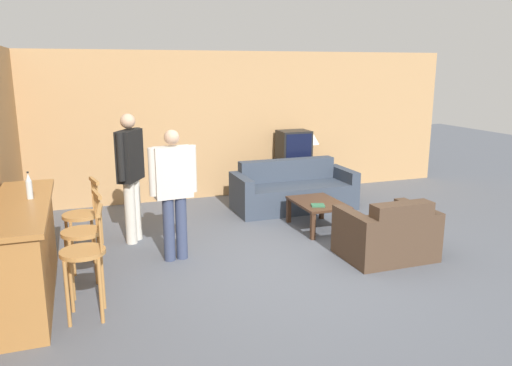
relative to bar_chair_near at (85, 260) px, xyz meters
The scene contains 16 objects.
ground_plane 2.44m from the bar_chair_near, 11.20° to the left, with size 24.00×24.00×0.00m, color #565B66.
wall_back 4.71m from the bar_chair_near, 60.05° to the left, with size 9.40×0.08×2.60m.
bar_counter 0.85m from the bar_chair_near, 132.21° to the left, with size 0.55×2.15×1.01m.
bar_chair_near is the anchor object (origin of this frame).
bar_chair_mid 0.60m from the bar_chair_near, 90.01° to the left, with size 0.47×0.47×1.07m.
bar_chair_far 1.24m from the bar_chair_near, 90.01° to the left, with size 0.49×0.49×1.07m.
couch_far 4.37m from the bar_chair_near, 39.94° to the left, with size 2.01×0.86×0.79m.
armchair_near 3.57m from the bar_chair_near, ahead, with size 1.08×0.82×0.77m.
coffee_table 3.67m from the bar_chair_near, 27.42° to the left, with size 0.64×0.92×0.41m.
tv_unit 5.25m from the bar_chair_near, 44.56° to the left, with size 1.05×0.44×0.64m.
tv 5.25m from the bar_chair_near, 44.54° to the left, with size 0.56×0.46×0.56m.
bottle 1.07m from the bar_chair_near, 121.64° to the left, with size 0.06×0.06×0.28m.
book_on_table 3.47m from the bar_chair_near, 25.12° to the left, with size 0.22×0.21×0.02m.
table_lamp 5.52m from the bar_chair_near, 41.95° to the left, with size 0.30×0.30×0.53m.
person_by_window 2.17m from the bar_chair_near, 72.41° to the left, with size 0.40×0.54×1.74m.
person_by_counter 1.62m from the bar_chair_near, 48.34° to the left, with size 0.58×0.22×1.61m.
Camera 1 is at (-2.29, -5.08, 2.33)m, focal length 35.00 mm.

